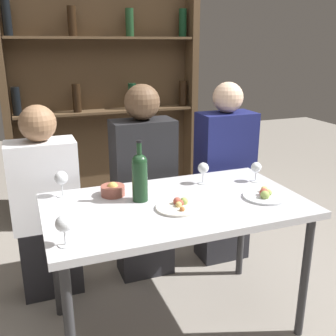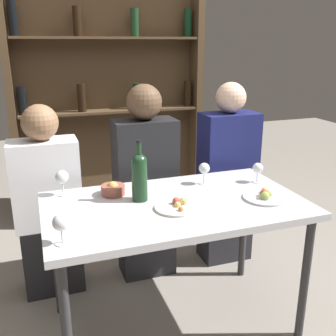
% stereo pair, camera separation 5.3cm
% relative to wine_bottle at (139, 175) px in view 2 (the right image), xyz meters
% --- Properties ---
extents(ground_plane, '(10.00, 10.00, 0.00)m').
position_rel_wine_bottle_xyz_m(ground_plane, '(0.16, -0.09, -0.88)').
color(ground_plane, gray).
extents(dining_table, '(1.31, 0.75, 0.74)m').
position_rel_wine_bottle_xyz_m(dining_table, '(0.16, -0.09, -0.20)').
color(dining_table, silver).
rests_on(dining_table, ground_plane).
extents(wine_rack_wall, '(1.65, 0.21, 2.41)m').
position_rel_wine_bottle_xyz_m(wine_rack_wall, '(0.16, 1.57, 0.36)').
color(wine_rack_wall, '#4C3823').
rests_on(wine_rack_wall, ground_plane).
extents(wine_bottle, '(0.08, 0.08, 0.32)m').
position_rel_wine_bottle_xyz_m(wine_bottle, '(0.00, 0.00, 0.00)').
color(wine_bottle, '#19381E').
rests_on(wine_bottle, dining_table).
extents(wine_glass_0, '(0.07, 0.07, 0.14)m').
position_rel_wine_bottle_xyz_m(wine_glass_0, '(-0.37, 0.20, -0.04)').
color(wine_glass_0, silver).
rests_on(wine_glass_0, dining_table).
extents(wine_glass_1, '(0.07, 0.07, 0.13)m').
position_rel_wine_bottle_xyz_m(wine_glass_1, '(-0.42, -0.35, -0.05)').
color(wine_glass_1, silver).
rests_on(wine_glass_1, dining_table).
extents(wine_glass_2, '(0.06, 0.06, 0.12)m').
position_rel_wine_bottle_xyz_m(wine_glass_2, '(0.72, 0.04, -0.06)').
color(wine_glass_2, silver).
rests_on(wine_glass_2, dining_table).
extents(wine_glass_3, '(0.06, 0.06, 0.13)m').
position_rel_wine_bottle_xyz_m(wine_glass_3, '(0.41, 0.12, -0.05)').
color(wine_glass_3, silver).
rests_on(wine_glass_3, dining_table).
extents(food_plate_0, '(0.23, 0.23, 0.05)m').
position_rel_wine_bottle_xyz_m(food_plate_0, '(0.62, -0.20, -0.12)').
color(food_plate_0, silver).
rests_on(food_plate_0, dining_table).
extents(food_plate_1, '(0.21, 0.21, 0.05)m').
position_rel_wine_bottle_xyz_m(food_plate_1, '(0.14, -0.16, -0.13)').
color(food_plate_1, silver).
rests_on(food_plate_1, dining_table).
extents(snack_bowl, '(0.13, 0.13, 0.07)m').
position_rel_wine_bottle_xyz_m(snack_bowl, '(-0.12, 0.12, -0.11)').
color(snack_bowl, '#995142').
rests_on(snack_bowl, dining_table).
extents(seated_person_left, '(0.39, 0.22, 1.19)m').
position_rel_wine_bottle_xyz_m(seated_person_left, '(-0.45, 0.48, -0.32)').
color(seated_person_left, '#26262B').
rests_on(seated_person_left, ground_plane).
extents(seated_person_center, '(0.39, 0.22, 1.28)m').
position_rel_wine_bottle_xyz_m(seated_person_center, '(0.17, 0.48, -0.27)').
color(seated_person_center, '#26262B').
rests_on(seated_person_center, ground_plane).
extents(seated_person_right, '(0.38, 0.22, 1.27)m').
position_rel_wine_bottle_xyz_m(seated_person_right, '(0.76, 0.48, -0.27)').
color(seated_person_right, '#26262B').
rests_on(seated_person_right, ground_plane).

